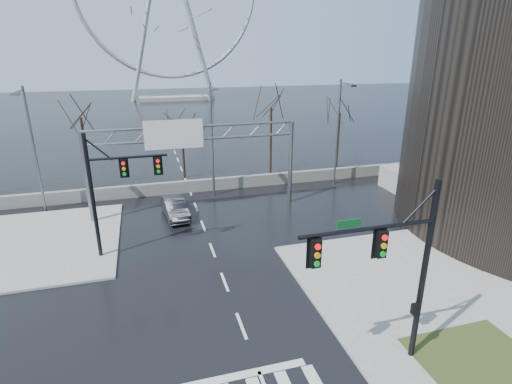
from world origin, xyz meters
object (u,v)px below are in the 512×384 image
object	(u,v)px
signal_mast_near	(397,262)
car	(175,208)
sign_gantry	(190,150)
signal_mast_far	(111,184)

from	to	relation	value
signal_mast_near	car	distance (m)	20.11
sign_gantry	car	xyz separation A→B (m)	(-1.46, -0.59, -4.42)
signal_mast_near	signal_mast_far	xyz separation A→B (m)	(-11.01, 13.00, -0.04)
signal_mast_near	signal_mast_far	distance (m)	17.03
car	signal_mast_far	bearing A→B (deg)	-133.13
signal_mast_far	car	bearing A→B (deg)	53.30
signal_mast_far	car	size ratio (longest dim) A/B	1.74
sign_gantry	signal_mast_near	bearing A→B (deg)	-73.81
signal_mast_near	sign_gantry	bearing A→B (deg)	106.19
signal_mast_far	sign_gantry	distance (m)	8.14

